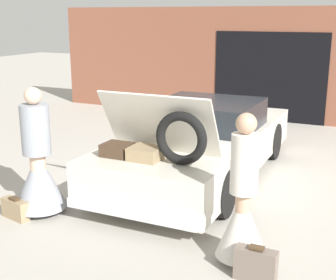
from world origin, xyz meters
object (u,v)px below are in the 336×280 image
person_left (38,170)px  suitcase_beside_right_person (256,265)px  person_right (242,211)px  suitcase_beside_left_person (15,209)px  car (202,143)px

person_left → suitcase_beside_right_person: size_ratio=4.01×
person_right → suitcase_beside_right_person: 0.57m
person_left → suitcase_beside_left_person: person_left is taller
car → person_right: 2.84m
suitcase_beside_right_person → car: bearing=120.9°
person_left → person_right: 2.83m
suitcase_beside_left_person → suitcase_beside_right_person: (3.24, -0.13, 0.04)m
suitcase_beside_right_person → person_right: bearing=129.0°
person_left → suitcase_beside_right_person: (3.07, -0.43, -0.43)m
car → person_right: bearing=-60.2°
car → person_left: person_left is taller
person_left → person_right: person_left is taller
person_left → car: bearing=133.9°
car → person_left: 2.73m
person_left → suitcase_beside_left_person: size_ratio=3.81×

